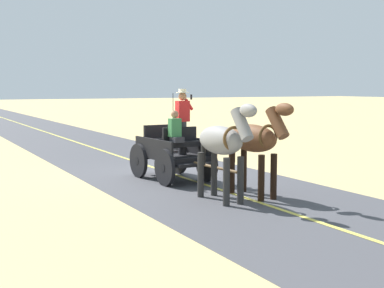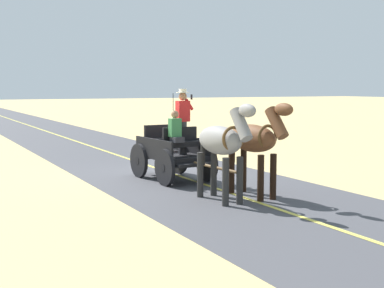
# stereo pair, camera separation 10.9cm
# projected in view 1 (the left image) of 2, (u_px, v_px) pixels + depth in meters

# --- Properties ---
(ground_plane) EXTENTS (200.00, 200.00, 0.00)m
(ground_plane) POSITION_uv_depth(u_px,v_px,m) (172.00, 174.00, 15.85)
(ground_plane) COLOR tan
(road_surface) EXTENTS (5.33, 160.00, 0.01)m
(road_surface) POSITION_uv_depth(u_px,v_px,m) (172.00, 174.00, 15.85)
(road_surface) COLOR #424247
(road_surface) RESTS_ON ground
(road_centre_stripe) EXTENTS (0.12, 160.00, 0.00)m
(road_centre_stripe) POSITION_uv_depth(u_px,v_px,m) (172.00, 173.00, 15.85)
(road_centre_stripe) COLOR #DBCC4C
(road_centre_stripe) RESTS_ON road_surface
(horse_drawn_carriage) EXTENTS (1.57, 4.52, 2.50)m
(horse_drawn_carriage) POSITION_uv_depth(u_px,v_px,m) (173.00, 150.00, 14.74)
(horse_drawn_carriage) COLOR black
(horse_drawn_carriage) RESTS_ON ground
(horse_near_side) EXTENTS (0.70, 2.14, 2.21)m
(horse_near_side) POSITION_uv_depth(u_px,v_px,m) (256.00, 140.00, 12.36)
(horse_near_side) COLOR brown
(horse_near_side) RESTS_ON ground
(horse_off_side) EXTENTS (0.61, 2.13, 2.21)m
(horse_off_side) POSITION_uv_depth(u_px,v_px,m) (223.00, 143.00, 11.88)
(horse_off_side) COLOR gray
(horse_off_side) RESTS_ON ground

